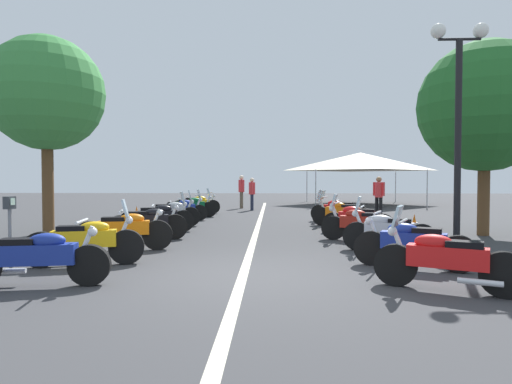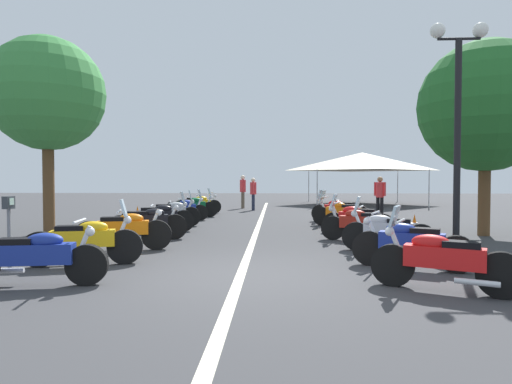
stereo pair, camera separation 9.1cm
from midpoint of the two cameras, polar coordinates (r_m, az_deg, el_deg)
The scene contains 28 objects.
ground_plane at distance 7.26m, azimuth -2.10°, elevation -10.93°, with size 80.00×80.00×0.00m, color #38383A.
lane_centre_stripe at distance 13.60m, azimuth -0.07°, elevation -4.96°, with size 29.59×0.16×0.01m, color beige.
motorcycle_left_row_0 at distance 7.20m, azimuth -27.34°, elevation -7.60°, with size 0.68×2.15×0.99m.
motorcycle_left_row_1 at distance 8.55m, azimuth -21.76°, elevation -5.93°, with size 0.81×2.09×1.21m.
motorcycle_left_row_2 at distance 10.02m, azimuth -17.18°, elevation -4.78°, with size 0.74×2.10×1.01m.
motorcycle_left_row_3 at distance 11.59m, azimuth -14.24°, elevation -3.90°, with size 0.79×2.01×1.01m.
motorcycle_left_row_4 at distance 13.12m, azimuth -13.00°, elevation -3.19°, with size 0.96×2.12×1.22m.
motorcycle_left_row_5 at distance 14.66m, azimuth -11.35°, elevation -2.67°, with size 0.71×1.98×1.21m.
motorcycle_left_row_6 at distance 16.48m, azimuth -9.99°, elevation -2.22°, with size 0.88×1.98×1.19m.
motorcycle_left_row_7 at distance 17.93m, azimuth -8.70°, elevation -1.85°, with size 0.82×2.13×1.21m.
motorcycle_left_row_8 at distance 19.67m, azimuth -7.97°, elevation -1.57°, with size 0.94×2.10×0.99m.
motorcycle_right_row_0 at distance 6.72m, azimuth 23.23°, elevation -8.10°, with size 1.06×1.88×1.20m.
motorcycle_right_row_1 at distance 8.16m, azimuth 19.58°, elevation -6.37°, with size 1.03×1.97×1.00m.
motorcycle_right_row_2 at distance 9.86m, azimuth 16.69°, elevation -4.90°, with size 0.90×1.93×1.21m.
motorcycle_right_row_3 at distance 11.36m, azimuth 13.51°, elevation -4.01°, with size 0.95×2.05×1.20m.
motorcycle_right_row_4 at distance 12.87m, azimuth 12.99°, elevation -3.41°, with size 0.94×1.95×0.98m.
motorcycle_right_row_5 at distance 14.62m, azimuth 11.10°, elevation -2.69°, with size 1.13×1.97×1.21m.
motorcycle_right_row_6 at distance 16.11m, azimuth 10.66°, elevation -2.30°, with size 1.03×2.04×1.20m.
street_lamp_twin_globe at distance 10.46m, azimuth 24.91°, elevation 11.33°, with size 0.32×1.22×4.93m.
parking_meter at distance 8.67m, azimuth -29.96°, elevation -3.09°, with size 0.20×0.15×1.29m.
traffic_cone_0 at distance 16.23m, azimuth -15.61°, elevation -2.90°, with size 0.36×0.36×0.61m.
traffic_cone_1 at distance 12.84m, azimuth 19.94°, elevation -4.17°, with size 0.36×0.36×0.61m.
bystander_0 at distance 21.65m, azimuth -0.66°, elevation 0.08°, with size 0.52×0.32×1.63m.
bystander_1 at distance 23.14m, azimuth -2.04°, elevation 0.41°, with size 0.52×0.32×1.77m.
bystander_2 at distance 18.40m, azimuth 15.74°, elevation -0.20°, with size 0.39×0.41×1.68m.
roadside_tree_0 at distance 13.84m, azimuth 27.78°, elevation 9.91°, with size 3.64×3.64×5.44m.
roadside_tree_1 at distance 14.08m, azimuth -26.06°, elevation 11.51°, with size 3.26×3.26×5.67m.
event_tent at distance 27.48m, azimuth 13.48°, elevation 3.92°, with size 6.74×6.74×3.20m.
Camera 1 is at (-7.07, -0.48, 1.60)m, focal length 30.34 mm.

